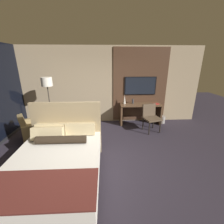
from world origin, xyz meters
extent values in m
plane|color=#28232D|center=(0.00, 0.00, 0.00)|extent=(16.00, 16.00, 0.00)
cube|color=tan|center=(0.00, 2.60, 1.40)|extent=(7.20, 0.06, 2.80)
cube|color=#4C3323|center=(1.36, 2.56, 1.40)|extent=(2.02, 0.03, 2.70)
cube|color=#33281E|center=(-0.91, -0.67, 0.11)|extent=(1.58, 2.04, 0.22)
cube|color=silver|center=(-0.91, -0.67, 0.41)|extent=(1.63, 2.11, 0.38)
cube|color=#56231E|center=(-0.91, -1.36, 0.61)|extent=(1.64, 0.74, 0.02)
cube|color=#998460|center=(-0.91, 0.42, 0.68)|extent=(1.66, 0.08, 1.36)
cube|color=#C6B284|center=(-1.26, 0.28, 0.74)|extent=(0.68, 0.23, 0.31)
cube|color=#C6B284|center=(-0.56, 0.28, 0.74)|extent=(0.68, 0.23, 0.31)
cube|color=#C6B284|center=(-1.26, 0.07, 0.74)|extent=(0.68, 0.25, 0.32)
cylinder|color=#2D2319|center=(-0.91, -0.14, 0.69)|extent=(1.06, 0.17, 0.17)
cube|color=brown|center=(1.36, 2.26, 0.75)|extent=(1.52, 0.54, 0.03)
cube|color=brown|center=(0.63, 2.26, 0.37)|extent=(0.06, 0.48, 0.73)
cube|color=brown|center=(2.08, 2.26, 0.37)|extent=(0.06, 0.48, 0.73)
cube|color=brown|center=(1.36, 2.51, 0.44)|extent=(1.40, 0.02, 0.37)
cube|color=black|center=(1.36, 2.52, 1.40)|extent=(1.18, 0.04, 0.66)
cube|color=black|center=(1.36, 2.50, 1.40)|extent=(1.11, 0.01, 0.61)
cube|color=#4C3D2D|center=(1.59, 1.56, 0.46)|extent=(0.64, 0.62, 0.05)
cube|color=#4C3D2D|center=(1.53, 1.77, 0.70)|extent=(0.49, 0.23, 0.42)
cylinder|color=black|center=(1.45, 1.31, 0.22)|extent=(0.04, 0.04, 0.44)
cylinder|color=black|center=(1.85, 1.43, 0.22)|extent=(0.04, 0.04, 0.44)
cylinder|color=black|center=(1.34, 1.69, 0.22)|extent=(0.04, 0.04, 0.44)
cylinder|color=black|center=(1.73, 1.81, 0.22)|extent=(0.04, 0.04, 0.44)
cube|color=olive|center=(-2.13, 1.23, 0.22)|extent=(0.85, 0.79, 0.43)
cube|color=olive|center=(-2.36, 1.09, 0.61)|extent=(0.44, 0.54, 0.38)
cube|color=olive|center=(-1.97, 0.97, 0.29)|extent=(0.63, 0.44, 0.57)
cube|color=olive|center=(-2.28, 1.49, 0.29)|extent=(0.63, 0.44, 0.57)
cylinder|color=#282623|center=(-1.80, 1.89, 0.01)|extent=(0.28, 0.28, 0.03)
cylinder|color=#332D28|center=(-1.80, 1.89, 0.78)|extent=(0.03, 0.03, 1.55)
cylinder|color=silver|center=(-1.80, 1.89, 1.65)|extent=(0.34, 0.34, 0.28)
cone|color=silver|center=(0.76, 2.35, 0.93)|extent=(0.09, 0.09, 0.33)
cylinder|color=#333338|center=(1.07, 2.36, 0.85)|extent=(0.07, 0.07, 0.16)
cube|color=maroon|center=(1.91, 2.23, 0.78)|extent=(0.24, 0.18, 0.03)
cylinder|color=gray|center=(2.23, 2.26, 0.14)|extent=(0.22, 0.22, 0.28)
camera|label=1|loc=(0.04, -3.01, 2.27)|focal=24.00mm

